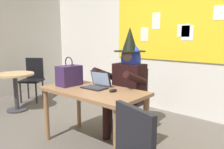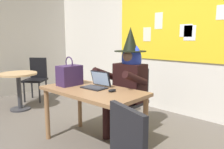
% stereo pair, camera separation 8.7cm
% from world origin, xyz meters
% --- Properties ---
extents(wall_back_bulletin, '(6.70, 2.04, 2.61)m').
position_xyz_m(wall_back_bulletin, '(-0.00, 2.00, 1.32)').
color(wall_back_bulletin, silver).
rests_on(wall_back_bulletin, ground).
extents(desk_main, '(1.31, 0.72, 0.72)m').
position_xyz_m(desk_main, '(-0.09, 0.14, 0.62)').
color(desk_main, '#8E6642').
rests_on(desk_main, ground).
extents(chair_at_desk, '(0.44, 0.44, 0.92)m').
position_xyz_m(chair_at_desk, '(-0.03, 0.84, 0.52)').
color(chair_at_desk, black).
rests_on(chair_at_desk, ground).
extents(person_costumed, '(0.62, 0.70, 1.48)m').
position_xyz_m(person_costumed, '(-0.02, 0.72, 0.81)').
color(person_costumed, black).
rests_on(person_costumed, ground).
extents(laptop, '(0.32, 0.27, 0.20)m').
position_xyz_m(laptop, '(-0.12, 0.24, 0.77)').
color(laptop, black).
rests_on(laptop, desk_main).
extents(computer_mouse, '(0.08, 0.11, 0.03)m').
position_xyz_m(computer_mouse, '(0.17, 0.21, 0.74)').
color(computer_mouse, black).
rests_on(computer_mouse, desk_main).
extents(handbag, '(0.20, 0.30, 0.38)m').
position_xyz_m(handbag, '(-0.49, 0.10, 0.86)').
color(handbag, '#38234C').
rests_on(handbag, desk_main).
extents(side_table_round, '(0.67, 0.67, 0.71)m').
position_xyz_m(side_table_round, '(-2.14, 0.12, 0.52)').
color(side_table_round, tan).
rests_on(side_table_round, ground).
extents(chair_spare_by_window, '(0.59, 0.59, 0.92)m').
position_xyz_m(chair_spare_by_window, '(-2.57, 0.69, 0.52)').
color(chair_spare_by_window, black).
rests_on(chair_spare_by_window, ground).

